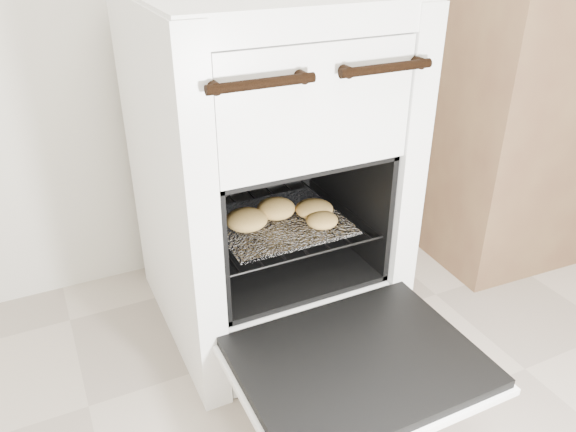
# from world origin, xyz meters

# --- Properties ---
(stove) EXTENTS (0.56, 0.62, 0.85)m
(stove) POSITION_xyz_m (-0.15, 1.19, 0.42)
(stove) COLOR white
(stove) RESTS_ON ground
(oven_door) EXTENTS (0.50, 0.39, 0.04)m
(oven_door) POSITION_xyz_m (-0.15, 0.72, 0.19)
(oven_door) COLOR black
(oven_door) RESTS_ON stove
(oven_rack) EXTENTS (0.40, 0.39, 0.01)m
(oven_rack) POSITION_xyz_m (-0.15, 1.13, 0.32)
(oven_rack) COLOR black
(oven_rack) RESTS_ON stove
(foil_sheet) EXTENTS (0.31, 0.28, 0.01)m
(foil_sheet) POSITION_xyz_m (-0.15, 1.11, 0.33)
(foil_sheet) COLOR silver
(foil_sheet) RESTS_ON oven_rack
(baked_rolls) EXTENTS (0.30, 0.20, 0.05)m
(baked_rolls) POSITION_xyz_m (-0.14, 1.10, 0.35)
(baked_rolls) COLOR tan
(baked_rolls) RESTS_ON foil_sheet
(counter) EXTENTS (0.87, 0.60, 0.85)m
(counter) POSITION_xyz_m (0.88, 1.26, 0.42)
(counter) COLOR brown
(counter) RESTS_ON ground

